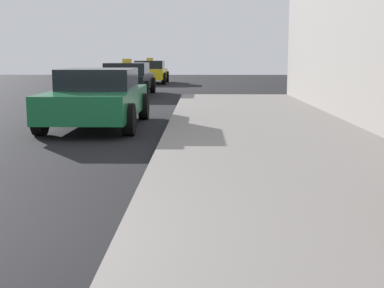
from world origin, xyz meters
name	(u,v)px	position (x,y,z in m)	size (l,w,h in m)	color
car_green	(98,97)	(0.40, 8.21, 0.65)	(1.98, 4.25, 1.27)	#196638
car_black	(127,79)	(-0.26, 17.60, 0.65)	(2.02, 4.51, 1.43)	black
car_yellow	(150,72)	(-0.21, 26.75, 0.65)	(2.01, 4.28, 1.43)	yellow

